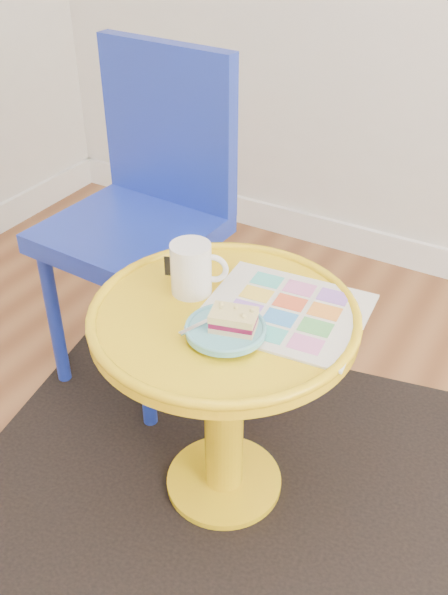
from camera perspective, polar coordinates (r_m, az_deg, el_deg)
The scene contains 9 objects.
room_walls at distance 2.12m, azimuth -7.97°, elevation -4.03°, with size 4.00×4.00×4.00m.
rug at distance 1.78m, azimuth 0.00°, elevation -15.70°, with size 1.30×1.10×0.01m, color black.
side_table at distance 1.50m, azimuth 0.00°, elevation -6.12°, with size 0.58×0.58×0.55m.
chair at distance 1.86m, azimuth -6.72°, elevation 8.09°, with size 0.45×0.45×0.96m.
newspaper at distance 1.41m, azimuth 5.27°, elevation -1.19°, with size 0.33×0.28×0.01m, color silver.
mug at distance 1.44m, azimuth -2.75°, elevation 2.63°, with size 0.13×0.09×0.12m.
plate at distance 1.33m, azimuth 0.15°, elevation -2.80°, with size 0.16×0.16×0.02m.
cake_slice at distance 1.31m, azimuth 0.82°, elevation -1.95°, with size 0.10×0.08×0.04m.
fork at distance 1.34m, azimuth -1.16°, elevation -1.91°, with size 0.06×0.14×0.00m.
Camera 1 is at (0.09, -0.28, 1.37)m, focal length 40.00 mm.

